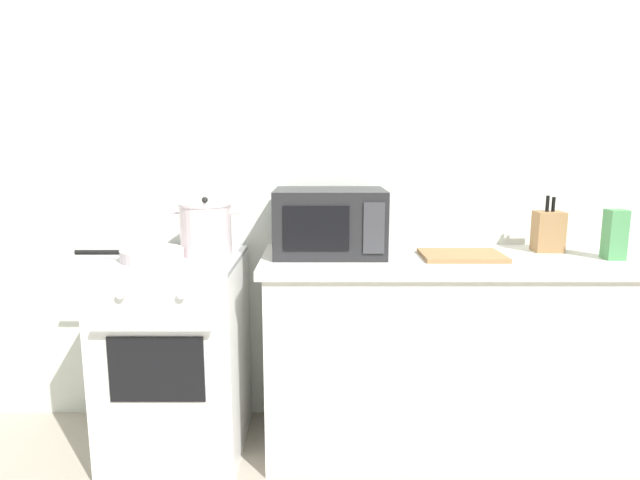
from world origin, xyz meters
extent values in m
cube|color=silver|center=(0.30, 0.97, 1.25)|extent=(4.40, 0.10, 2.50)
cube|color=white|center=(0.90, 0.62, 0.44)|extent=(1.64, 0.56, 0.88)
cube|color=beige|center=(0.90, 0.62, 0.90)|extent=(1.70, 0.60, 0.04)
cube|color=white|center=(-0.35, 0.60, 0.45)|extent=(0.60, 0.60, 0.90)
cube|color=#B7B7BC|center=(-0.35, 0.60, 0.91)|extent=(0.60, 0.60, 0.02)
cube|color=black|center=(-0.35, 0.30, 0.52)|extent=(0.39, 0.01, 0.28)
cylinder|color=silver|center=(-0.35, 0.27, 0.70)|extent=(0.48, 0.02, 0.02)
cylinder|color=silver|center=(-0.47, 0.29, 0.84)|extent=(0.04, 0.02, 0.04)
cylinder|color=silver|center=(-0.23, 0.29, 0.84)|extent=(0.04, 0.02, 0.04)
cylinder|color=beige|center=(-0.21, 0.68, 1.03)|extent=(0.23, 0.23, 0.23)
cylinder|color=beige|center=(-0.21, 0.68, 1.15)|extent=(0.24, 0.24, 0.01)
sphere|color=black|center=(-0.21, 0.68, 1.17)|extent=(0.03, 0.03, 0.03)
cylinder|color=beige|center=(-0.35, 0.68, 1.11)|extent=(0.05, 0.01, 0.01)
cylinder|color=beige|center=(-0.07, 0.68, 1.11)|extent=(0.05, 0.01, 0.01)
cylinder|color=beige|center=(-0.42, 0.55, 0.95)|extent=(0.27, 0.27, 0.05)
cylinder|color=black|center=(-0.66, 0.55, 0.96)|extent=(0.20, 0.02, 0.02)
cube|color=#232326|center=(0.36, 0.68, 1.07)|extent=(0.50, 0.36, 0.30)
cube|color=black|center=(0.30, 0.50, 1.07)|extent=(0.28, 0.01, 0.19)
cube|color=#38383D|center=(0.54, 0.50, 1.07)|extent=(0.09, 0.01, 0.22)
cube|color=#997047|center=(0.95, 0.60, 0.93)|extent=(0.36, 0.26, 0.02)
cube|color=#997047|center=(1.39, 0.74, 1.02)|extent=(0.13, 0.10, 0.19)
cylinder|color=black|center=(1.38, 0.74, 1.15)|extent=(0.02, 0.02, 0.08)
cylinder|color=black|center=(1.41, 0.74, 1.14)|extent=(0.02, 0.02, 0.07)
cube|color=#4C9356|center=(1.61, 0.57, 1.03)|extent=(0.08, 0.08, 0.22)
camera|label=1|loc=(0.31, -1.75, 1.42)|focal=30.11mm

